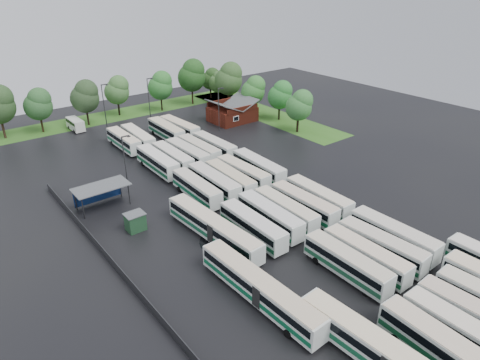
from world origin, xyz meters
TOP-DOWN VIEW (x-y plane):
  - ground at (0.00, 0.00)m, footprint 160.00×160.00m
  - brick_building at (24.00, 42.77)m, footprint 10.07×8.60m
  - wash_shed at (-17.20, 22.02)m, footprint 8.20×4.20m
  - utility_hut at (-16.20, 12.60)m, footprint 2.70×2.20m
  - grass_strip_north at (2.00, 64.80)m, footprint 80.00×10.00m
  - grass_strip_east at (34.00, 42.80)m, footprint 10.00×50.00m
  - west_fence at (-22.20, 8.00)m, footprint 0.10×50.00m
  - bus_r0c0 at (-4.35, -25.78)m, footprint 3.08×12.26m
  - bus_r0c1 at (-1.06, -26.08)m, footprint 2.54×11.72m
  - bus_r0c2 at (2.02, -25.85)m, footprint 2.93×11.65m
  - bus_r1c1 at (-1.04, -12.20)m, footprint 2.71×11.74m
  - bus_r1c2 at (1.97, -12.67)m, footprint 2.52×11.59m
  - bus_r1c3 at (5.14, -12.63)m, footprint 3.04×11.81m
  - bus_r1c4 at (8.34, -12.24)m, footprint 2.68×12.19m
  - bus_r2c0 at (-4.57, 0.97)m, footprint 2.76×11.88m
  - bus_r2c1 at (-1.01, 1.46)m, footprint 2.99×12.04m
  - bus_r2c2 at (1.95, 1.39)m, footprint 2.80×11.72m
  - bus_r2c3 at (5.24, 0.91)m, footprint 2.56×11.86m
  - bus_r2c4 at (8.44, 0.92)m, footprint 2.91×12.02m
  - bus_r3c0 at (-4.32, 15.13)m, footprint 2.84×11.64m
  - bus_r3c1 at (-1.06, 15.04)m, footprint 2.91×12.20m
  - bus_r3c2 at (1.89, 14.53)m, footprint 2.99×11.83m
  - bus_r3c3 at (5.03, 15.03)m, footprint 2.77×11.79m
  - bus_r3c4 at (8.58, 15.05)m, footprint 3.14×12.29m
  - bus_r4c0 at (-4.22, 28.14)m, footprint 2.83×12.23m
  - bus_r4c1 at (-1.06, 28.27)m, footprint 2.73×11.84m
  - bus_r4c2 at (2.10, 28.13)m, footprint 2.70×11.92m
  - bus_r4c3 at (5.04, 28.62)m, footprint 2.51×11.69m
  - bus_r4c4 at (8.38, 28.26)m, footprint 2.60×11.78m
  - bus_r5c0 at (-4.34, 42.08)m, footprint 2.58×11.67m
  - bus_r5c1 at (-1.36, 41.77)m, footprint 3.04×12.04m
  - bus_r5c3 at (5.40, 41.98)m, footprint 2.90×12.23m
  - bus_r5c4 at (8.57, 41.72)m, footprint 3.16×12.25m
  - artic_bus_west_a at (-9.22, -23.07)m, footprint 3.37×18.10m
  - artic_bus_west_b at (-9.01, 3.84)m, footprint 3.35×17.79m
  - artic_bus_west_c at (-12.13, -9.21)m, footprint 2.86×17.72m
  - minibus at (-8.08, 59.78)m, footprint 2.38×6.05m
  - tree_north_1 at (-14.21, 63.00)m, footprint 6.10×6.10m
  - tree_north_2 at (-4.26, 61.50)m, footprint 6.49×6.49m
  - tree_north_3 at (4.69, 64.16)m, footprint 6.05×6.05m
  - tree_north_4 at (15.03, 60.95)m, footprint 6.22×6.22m
  - tree_north_5 at (24.72, 61.23)m, footprint 7.34×7.34m
  - tree_north_6 at (32.23, 63.38)m, footprint 5.17×5.16m
  - tree_east_0 at (30.98, 27.30)m, footprint 5.88×5.86m
  - tree_east_1 at (33.79, 36.43)m, footprint 5.82×5.82m
  - tree_east_2 at (31.59, 43.82)m, footprint 5.91×5.91m
  - tree_east_3 at (30.57, 52.59)m, footprint 7.22×7.22m
  - tree_east_4 at (31.97, 59.30)m, footprint 5.12×5.10m
  - lamp_post_ne at (17.35, 38.84)m, footprint 1.51×0.29m
  - lamp_post_nw at (-12.04, 23.59)m, footprint 1.51×0.30m
  - lamp_post_back_w at (-2.83, 53.98)m, footprint 1.67×0.32m
  - lamp_post_back_e at (7.85, 53.57)m, footprint 1.65×0.32m
  - puddle_0 at (-2.07, -22.55)m, footprint 5.33×5.33m
  - puddle_1 at (9.03, -23.48)m, footprint 3.25×3.25m
  - puddle_2 at (-7.86, 2.38)m, footprint 7.51×7.51m
  - puddle_3 at (4.36, -2.66)m, footprint 4.71×4.71m
  - puddle_4 at (12.59, -15.22)m, footprint 3.39×3.39m

SIDE VIEW (x-z plane):
  - ground at x=0.00m, z-range 0.00..0.00m
  - puddle_0 at x=-2.07m, z-range 0.00..0.01m
  - puddle_1 at x=9.03m, z-range 0.00..0.01m
  - puddle_2 at x=-7.86m, z-range 0.00..0.01m
  - puddle_3 at x=4.36m, z-range 0.00..0.01m
  - puddle_4 at x=12.59m, z-range 0.00..0.01m
  - grass_strip_north at x=2.00m, z-range 0.00..0.01m
  - grass_strip_east at x=34.00m, z-range 0.00..0.01m
  - west_fence at x=-22.20m, z-range 0.00..1.20m
  - utility_hut at x=-16.20m, z-range 0.01..2.63m
  - minibus at x=-8.08m, z-range 0.14..2.77m
  - bus_r0c2 at x=2.02m, z-range 0.16..3.38m
  - bus_r3c0 at x=-4.32m, z-range 0.16..3.38m
  - bus_r1c2 at x=1.97m, z-range 0.16..3.38m
  - bus_r5c0 at x=-4.34m, z-range 0.16..3.40m
  - bus_r2c2 at x=1.95m, z-range 0.16..3.41m
  - bus_r4c3 at x=5.04m, z-range 0.16..3.41m
  - bus_r1c1 at x=-1.04m, z-range 0.16..3.42m
  - bus_r0c1 at x=-1.06m, z-range 0.16..3.42m
  - bus_r1c3 at x=5.14m, z-range 0.16..3.42m
  - bus_r3c3 at x=5.03m, z-range 0.16..3.43m
  - bus_r3c2 at x=1.89m, z-range 0.16..3.43m
  - bus_r4c4 at x=8.38m, z-range 0.16..3.44m
  - bus_r4c1 at x=-1.06m, z-range 0.16..3.45m
  - bus_r2c0 at x=-4.57m, z-range 0.16..3.46m
  - bus_r2c3 at x=5.24m, z-range 0.16..3.46m
  - artic_bus_west_c at x=-12.13m, z-range 0.18..3.46m
  - bus_r4c2 at x=2.10m, z-range 0.17..3.47m
  - artic_bus_west_b at x=-9.01m, z-range 0.18..3.46m
  - bus_r5c1 at x=-1.36m, z-range 0.17..3.49m
  - bus_r2c4 at x=8.44m, z-range 0.17..3.49m
  - bus_r2c1 at x=-1.01m, z-range 0.17..3.49m
  - artic_bus_west_a at x=-9.22m, z-range 0.18..3.52m
  - bus_r3c1 at x=-1.06m, z-range 0.17..3.55m
  - bus_r5c4 at x=8.57m, z-range 0.17..3.55m
  - bus_r5c3 at x=5.40m, z-range 0.17..3.55m
  - bus_r0c0 at x=-4.35m, z-range 0.17..3.56m
  - bus_r1c4 at x=8.34m, z-range 0.17..3.56m
  - bus_r4c0 at x=-4.22m, z-range 0.17..3.56m
  - bus_r3c4 at x=8.58m, z-range 0.17..3.56m
  - brick_building at x=24.00m, z-range -0.83..4.56m
  - wash_shed at x=-17.20m, z-range 1.20..4.78m
  - tree_east_4 at x=31.97m, z-range 1.21..9.65m
  - tree_north_6 at x=32.23m, z-range 1.22..9.76m
  - lamp_post_ne at x=17.35m, z-range 0.79..10.62m
  - lamp_post_nw at x=-12.04m, z-range 0.79..10.63m
  - tree_east_1 at x=33.79m, z-range 1.38..11.01m
  - lamp_post_back_e at x=7.85m, z-range 0.86..11.55m
  - tree_east_0 at x=30.98m, z-range 1.38..11.08m
  - lamp_post_back_w at x=-2.83m, z-range 0.87..11.69m
  - tree_east_2 at x=31.59m, z-range 1.40..11.19m
  - tree_north_3 at x=4.69m, z-range 1.43..11.46m
  - tree_north_1 at x=-14.21m, z-range 1.45..11.56m
  - tree_north_4 at x=15.03m, z-range 1.48..11.79m
  - tree_north_2 at x=-4.26m, z-range 1.54..12.29m
  - tree_east_3 at x=30.57m, z-range 1.71..13.67m
  - tree_north_5 at x=24.72m, z-range 1.75..13.91m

